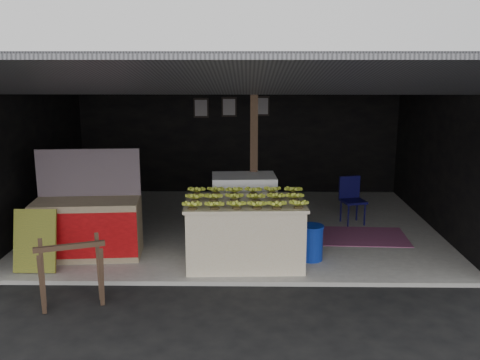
{
  "coord_description": "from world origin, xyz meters",
  "views": [
    {
      "loc": [
        0.2,
        -6.56,
        2.93
      ],
      "look_at": [
        0.08,
        1.5,
        1.1
      ],
      "focal_mm": 40.0,
      "sensor_mm": 36.0,
      "label": 1
    }
  ],
  "objects_px": {
    "white_crate": "(244,209)",
    "sawhorse": "(71,268)",
    "water_barrel": "(311,244)",
    "plastic_chair": "(351,196)",
    "banana_table": "(245,233)",
    "neighbor_stall": "(88,226)"
  },
  "relations": [
    {
      "from": "white_crate",
      "to": "sawhorse",
      "type": "xyz_separation_m",
      "value": [
        -2.04,
        -2.22,
        -0.1
      ]
    },
    {
      "from": "neighbor_stall",
      "to": "plastic_chair",
      "type": "distance_m",
      "value": 4.56
    },
    {
      "from": "white_crate",
      "to": "plastic_chair",
      "type": "distance_m",
      "value": 2.21
    },
    {
      "from": "sawhorse",
      "to": "plastic_chair",
      "type": "bearing_deg",
      "value": 20.07
    },
    {
      "from": "neighbor_stall",
      "to": "sawhorse",
      "type": "bearing_deg",
      "value": -85.41
    },
    {
      "from": "banana_table",
      "to": "plastic_chair",
      "type": "distance_m",
      "value": 2.77
    },
    {
      "from": "banana_table",
      "to": "white_crate",
      "type": "xyz_separation_m",
      "value": [
        -0.02,
        0.92,
        0.08
      ]
    },
    {
      "from": "banana_table",
      "to": "neighbor_stall",
      "type": "distance_m",
      "value": 2.33
    },
    {
      "from": "banana_table",
      "to": "sawhorse",
      "type": "relative_size",
      "value": 1.88
    },
    {
      "from": "white_crate",
      "to": "plastic_chair",
      "type": "bearing_deg",
      "value": 26.08
    },
    {
      "from": "banana_table",
      "to": "white_crate",
      "type": "bearing_deg",
      "value": 89.24
    },
    {
      "from": "neighbor_stall",
      "to": "sawhorse",
      "type": "relative_size",
      "value": 1.73
    },
    {
      "from": "plastic_chair",
      "to": "neighbor_stall",
      "type": "bearing_deg",
      "value": -171.82
    },
    {
      "from": "neighbor_stall",
      "to": "plastic_chair",
      "type": "relative_size",
      "value": 1.89
    },
    {
      "from": "water_barrel",
      "to": "plastic_chair",
      "type": "bearing_deg",
      "value": 63.6
    },
    {
      "from": "banana_table",
      "to": "sawhorse",
      "type": "height_order",
      "value": "banana_table"
    },
    {
      "from": "water_barrel",
      "to": "sawhorse",
      "type": "bearing_deg",
      "value": -154.13
    },
    {
      "from": "banana_table",
      "to": "neighbor_stall",
      "type": "relative_size",
      "value": 1.09
    },
    {
      "from": "sawhorse",
      "to": "plastic_chair",
      "type": "xyz_separation_m",
      "value": [
        3.95,
        3.32,
        0.04
      ]
    },
    {
      "from": "plastic_chair",
      "to": "banana_table",
      "type": "bearing_deg",
      "value": -147.51
    },
    {
      "from": "water_barrel",
      "to": "plastic_chair",
      "type": "height_order",
      "value": "plastic_chair"
    },
    {
      "from": "sawhorse",
      "to": "plastic_chair",
      "type": "distance_m",
      "value": 5.16
    }
  ]
}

